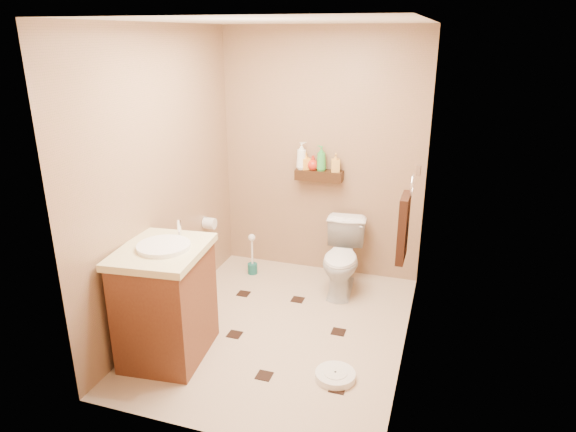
% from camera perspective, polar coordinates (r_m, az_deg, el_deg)
% --- Properties ---
extents(ground, '(2.50, 2.50, 0.00)m').
position_cam_1_polar(ground, '(4.37, -0.82, -12.45)').
color(ground, tan).
rests_on(ground, ground).
extents(wall_back, '(2.00, 0.04, 2.40)m').
position_cam_1_polar(wall_back, '(5.02, 3.74, 6.73)').
color(wall_back, '#9E745A').
rests_on(wall_back, ground).
extents(wall_front, '(2.00, 0.04, 2.40)m').
position_cam_1_polar(wall_front, '(2.79, -9.27, -4.39)').
color(wall_front, '#9E745A').
rests_on(wall_front, ground).
extents(wall_left, '(0.04, 2.50, 2.40)m').
position_cam_1_polar(wall_left, '(4.28, -13.70, 3.91)').
color(wall_left, '#9E745A').
rests_on(wall_left, ground).
extents(wall_right, '(0.04, 2.50, 2.40)m').
position_cam_1_polar(wall_right, '(3.68, 14.00, 1.30)').
color(wall_right, '#9E745A').
rests_on(wall_right, ground).
extents(ceiling, '(2.00, 2.50, 0.02)m').
position_cam_1_polar(ceiling, '(3.70, -1.01, 20.87)').
color(ceiling, white).
rests_on(ceiling, wall_back).
extents(wall_shelf, '(0.46, 0.14, 0.10)m').
position_cam_1_polar(wall_shelf, '(4.99, 3.46, 4.53)').
color(wall_shelf, '#3B2010').
rests_on(wall_shelf, wall_back).
extents(floor_accents, '(1.26, 1.25, 0.01)m').
position_cam_1_polar(floor_accents, '(4.31, -0.41, -12.90)').
color(floor_accents, black).
rests_on(floor_accents, ground).
extents(toilet, '(0.43, 0.69, 0.67)m').
position_cam_1_polar(toilet, '(4.85, 6.06, -4.68)').
color(toilet, white).
rests_on(toilet, ground).
extents(vanity, '(0.66, 0.78, 1.01)m').
position_cam_1_polar(vanity, '(3.96, -13.39, -9.13)').
color(vanity, brown).
rests_on(vanity, ground).
extents(bathroom_scale, '(0.31, 0.31, 0.06)m').
position_cam_1_polar(bathroom_scale, '(3.83, 5.27, -17.23)').
color(bathroom_scale, white).
rests_on(bathroom_scale, ground).
extents(toilet_brush, '(0.10, 0.10, 0.43)m').
position_cam_1_polar(toilet_brush, '(5.23, -3.99, -4.88)').
color(toilet_brush, '#175F5A').
rests_on(toilet_brush, ground).
extents(towel_ring, '(0.12, 0.30, 0.76)m').
position_cam_1_polar(towel_ring, '(4.00, 12.77, -0.96)').
color(towel_ring, silver).
rests_on(towel_ring, wall_right).
extents(toilet_paper, '(0.12, 0.11, 0.12)m').
position_cam_1_polar(toilet_paper, '(4.98, -8.72, -0.80)').
color(toilet_paper, white).
rests_on(toilet_paper, wall_left).
extents(bottle_a, '(0.14, 0.14, 0.26)m').
position_cam_1_polar(bottle_a, '(5.00, 1.51, 6.71)').
color(bottle_a, white).
rests_on(bottle_a, wall_shelf).
extents(bottle_b, '(0.10, 0.11, 0.17)m').
position_cam_1_polar(bottle_b, '(4.99, 2.00, 6.13)').
color(bottle_b, '#FFAE35').
rests_on(bottle_b, wall_shelf).
extents(bottle_c, '(0.15, 0.15, 0.14)m').
position_cam_1_polar(bottle_c, '(4.98, 2.81, 5.93)').
color(bottle_c, red).
rests_on(bottle_c, wall_shelf).
extents(bottle_d, '(0.11, 0.11, 0.24)m').
position_cam_1_polar(bottle_d, '(4.95, 3.73, 6.42)').
color(bottle_d, green).
rests_on(bottle_d, wall_shelf).
extents(bottle_e, '(0.10, 0.10, 0.18)m').
position_cam_1_polar(bottle_e, '(4.92, 5.30, 5.93)').
color(bottle_e, gold).
rests_on(bottle_e, wall_shelf).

